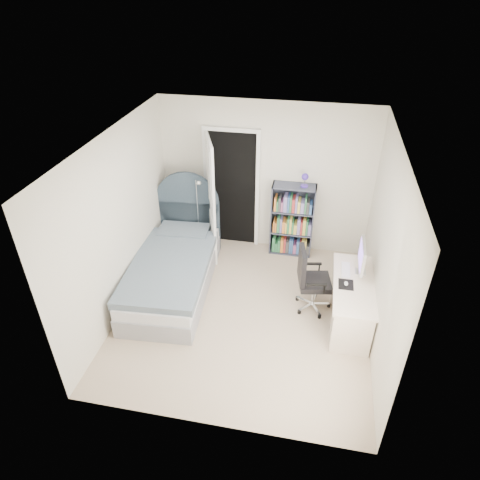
% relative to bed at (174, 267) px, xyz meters
% --- Properties ---
extents(room_shell, '(3.50, 3.70, 2.60)m').
position_rel_bed_xyz_m(room_shell, '(1.16, -0.42, 0.93)').
color(room_shell, tan).
rests_on(room_shell, ground).
extents(door, '(0.92, 0.78, 2.06)m').
position_rel_bed_xyz_m(door, '(0.44, 1.11, 0.72)').
color(door, black).
rests_on(door, ground).
extents(bed, '(1.22, 2.35, 1.41)m').
position_rel_bed_xyz_m(bed, '(0.00, 0.00, 0.00)').
color(bed, gray).
rests_on(bed, ground).
extents(nightstand, '(0.36, 0.36, 0.53)m').
position_rel_bed_xyz_m(nightstand, '(0.04, 1.12, 0.03)').
color(nightstand, '#DEC289').
rests_on(nightstand, ground).
extents(floor_lamp, '(0.19, 0.19, 1.33)m').
position_rel_bed_xyz_m(floor_lamp, '(0.14, 0.94, 0.23)').
color(floor_lamp, silver).
rests_on(floor_lamp, ground).
extents(bookcase, '(0.69, 0.30, 1.47)m').
position_rel_bed_xyz_m(bookcase, '(1.65, 1.23, 0.25)').
color(bookcase, '#3D4153').
rests_on(bookcase, ground).
extents(desk, '(0.53, 1.33, 1.09)m').
position_rel_bed_xyz_m(desk, '(2.59, -0.29, 0.04)').
color(desk, beige).
rests_on(desk, ground).
extents(office_chair, '(0.53, 0.54, 0.98)m').
position_rel_bed_xyz_m(office_chair, '(2.01, -0.13, 0.22)').
color(office_chair, silver).
rests_on(office_chair, ground).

